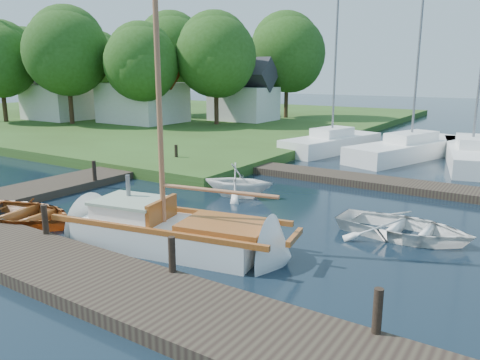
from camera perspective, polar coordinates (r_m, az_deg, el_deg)
The scene contains 28 objects.
ground at distance 15.23m, azimuth 0.00°, elevation -4.40°, with size 160.00×160.00×0.00m, color black.
near_dock at distance 10.99m, azimuth -17.74°, elevation -11.32°, with size 18.00×2.20×0.30m, color #2D221C.
left_dock at distance 21.78m, azimuth -14.90°, elevation 0.91°, with size 2.20×18.00×0.30m, color #2D221C.
far_dock at distance 20.08m, azimuth 15.10°, elevation -0.12°, with size 14.00×1.60×0.30m, color #2D221C.
shore at distance 49.78m, azimuth -13.36°, elevation 7.73°, with size 50.00×40.00×0.50m, color #314C1B.
mooring_post_1 at distance 13.65m, azimuth -22.69°, elevation -4.46°, with size 0.16×0.16×0.80m, color black.
mooring_post_2 at distance 10.39m, azimuth -8.30°, elevation -8.96°, with size 0.16×0.16×0.80m, color black.
mooring_post_3 at distance 8.37m, azimuth 16.43°, elevation -15.06°, with size 0.16×0.16×0.80m, color black.
mooring_post_4 at distance 19.66m, azimuth -17.34°, elevation 1.10°, with size 0.16×0.16×0.80m, color black.
mooring_post_5 at distance 23.09m, azimuth -7.79°, elevation 3.29°, with size 0.16×0.16×0.80m, color black.
sailboat at distance 12.58m, azimuth -7.80°, elevation -6.69°, with size 7.39×3.26×9.83m.
dinghy at distance 15.88m, azimuth -25.25°, elevation -3.38°, with size 2.88×4.04×0.84m, color brown.
tender_b at distance 17.43m, azimuth -0.20°, elevation 0.18°, with size 2.24×2.60×1.37m, color white.
tender_c at distance 14.00m, azimuth 19.32°, elevation -5.10°, with size 2.66×3.73×0.77m, color white.
marina_boat_0 at distance 27.91m, azimuth 11.12°, elevation 4.58°, with size 3.81×7.43×10.65m.
marina_boat_1 at distance 26.99m, azimuth 20.09°, elevation 3.72°, with size 4.96×9.18×10.62m.
marina_boat_2 at distance 26.35m, azimuth 26.38°, elevation 2.96°, with size 3.98×8.83×11.21m.
house_a at distance 39.71m, azimuth -11.80°, elevation 10.47°, with size 6.30×5.00×6.29m.
house_b at distance 44.50m, azimuth -21.09°, elevation 9.89°, with size 5.77×4.50×5.79m.
house_c at distance 40.65m, azimuth 0.46°, elevation 10.26°, with size 5.25×4.00×5.28m.
tree_0 at distance 43.98m, azimuth -27.22°, elevation 12.91°, with size 6.12×6.07×8.28m.
tree_1 at distance 40.12m, azimuth -20.33°, elevation 14.45°, with size 6.70×6.70×9.20m.
tree_2 at distance 36.89m, azimuth -11.89°, elevation 13.85°, with size 5.83×5.75×7.82m.
tree_3 at distance 37.36m, azimuth -2.92°, elevation 14.95°, with size 6.41×6.38×8.74m.
tree_4 at distance 45.50m, azimuth -8.31°, elevation 15.19°, with size 7.01×7.01×9.66m.
tree_5 at distance 49.78m, azimuth -16.98°, elevation 13.49°, with size 6.00×5.94×8.10m.
tree_6 at distance 52.24m, azimuth -24.81°, elevation 13.07°, with size 6.24×6.20×8.46m.
tree_7 at distance 43.14m, azimuth 5.81°, elevation 15.16°, with size 6.83×6.83×9.38m.
Camera 1 is at (7.95, -12.16, 4.57)m, focal length 35.00 mm.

